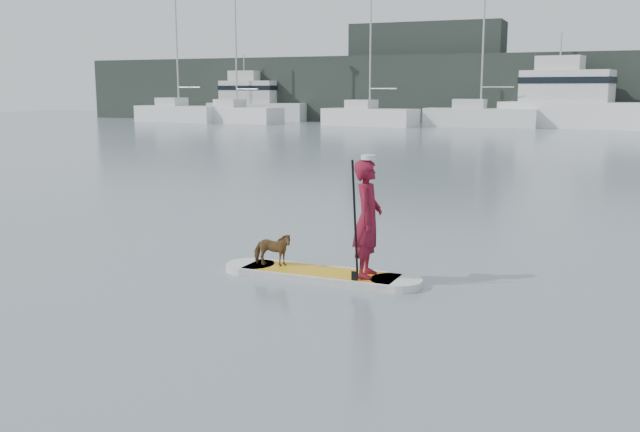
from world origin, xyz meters
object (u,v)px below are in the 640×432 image
at_px(paddleboard, 320,275).
at_px(motor_yacht_a, 575,101).
at_px(paddler, 368,219).
at_px(sailboat_a, 178,112).
at_px(sailboat_d, 479,115).
at_px(sailboat_b, 237,113).
at_px(sailboat_c, 369,116).
at_px(dog, 272,249).
at_px(motor_yacht_b, 254,102).

xyz_separation_m(paddleboard, motor_yacht_a, (1.08, 49.38, 2.00)).
height_order(paddler, sailboat_a, sailboat_a).
height_order(paddler, sailboat_d, sailboat_d).
distance_m(sailboat_b, motor_yacht_a, 28.53).
height_order(paddleboard, paddler, paddler).
bearing_deg(sailboat_a, sailboat_c, 6.16).
xyz_separation_m(sailboat_a, motor_yacht_a, (34.47, 2.90, 1.18)).
bearing_deg(dog, paddleboard, -102.71).
height_order(sailboat_b, motor_yacht_a, sailboat_b).
bearing_deg(sailboat_d, sailboat_a, -177.22).
bearing_deg(motor_yacht_b, sailboat_c, -26.61).
bearing_deg(motor_yacht_b, paddler, -65.79).
bearing_deg(motor_yacht_b, motor_yacht_a, -8.91).
height_order(sailboat_b, motor_yacht_b, sailboat_b).
bearing_deg(sailboat_b, motor_yacht_a, 17.12).
relative_size(paddleboard, sailboat_b, 0.26).
bearing_deg(motor_yacht_a, motor_yacht_b, -173.94).
xyz_separation_m(paddler, sailboat_b, (-28.07, 46.53, -0.13)).
height_order(paddler, motor_yacht_b, motor_yacht_b).
bearing_deg(sailboat_b, sailboat_a, -168.37).
bearing_deg(sailboat_c, sailboat_b, -172.11).
distance_m(paddler, motor_yacht_a, 49.41).
bearing_deg(paddleboard, motor_yacht_b, 119.76).
relative_size(sailboat_d, motor_yacht_b, 1.34).
xyz_separation_m(sailboat_c, sailboat_d, (8.67, 1.92, 0.09)).
bearing_deg(sailboat_a, motor_yacht_a, 12.28).
distance_m(dog, sailboat_b, 53.49).
bearing_deg(sailboat_a, sailboat_d, 10.59).
distance_m(sailboat_c, motor_yacht_b, 14.39).
xyz_separation_m(paddleboard, motor_yacht_b, (-28.02, 51.32, 1.69)).
height_order(sailboat_a, sailboat_b, sailboat_b).
xyz_separation_m(paddleboard, paddler, (0.78, -0.02, 0.95)).
relative_size(dog, sailboat_b, 0.05).
bearing_deg(motor_yacht_b, sailboat_a, -143.12).
distance_m(sailboat_b, sailboat_c, 12.63).
relative_size(sailboat_c, sailboat_d, 0.87).
bearing_deg(sailboat_c, paddler, -61.49).
height_order(sailboat_a, sailboat_c, sailboat_a).
relative_size(sailboat_a, motor_yacht_a, 0.99).
relative_size(paddleboard, sailboat_c, 0.29).
bearing_deg(paddleboard, motor_yacht_a, 89.88).
relative_size(paddler, sailboat_d, 0.14).
height_order(dog, motor_yacht_a, motor_yacht_a).
xyz_separation_m(paddler, motor_yacht_a, (0.29, 49.40, 1.04)).
bearing_deg(motor_yacht_b, sailboat_d, -13.73).
height_order(paddler, sailboat_c, sailboat_c).
distance_m(sailboat_a, sailboat_c, 18.74).
relative_size(dog, motor_yacht_b, 0.07).
xyz_separation_m(sailboat_a, motor_yacht_b, (5.38, 4.84, 0.88)).
relative_size(paddleboard, sailboat_d, 0.25).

